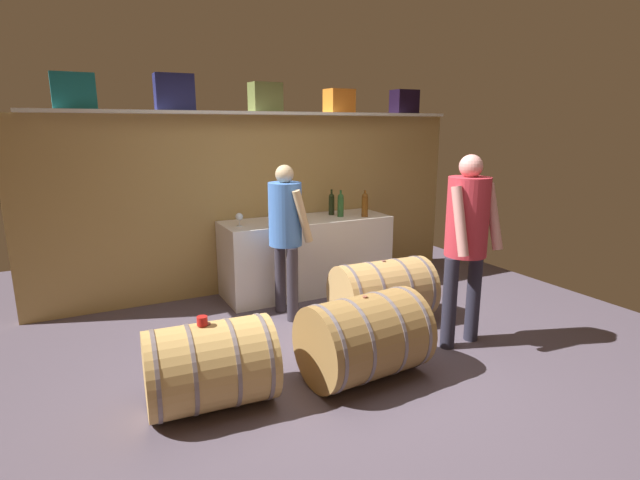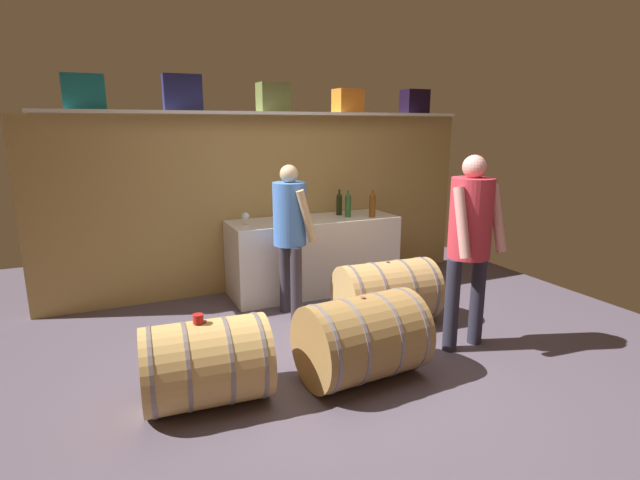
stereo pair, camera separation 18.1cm
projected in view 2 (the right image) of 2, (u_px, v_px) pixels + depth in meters
ground_plane at (330, 337)px, 4.55m from camera, size 6.38×7.64×0.02m
back_wall_panel at (270, 203)px, 5.79m from camera, size 5.18×0.10×2.03m
high_shelf_board at (272, 113)px, 5.43m from camera, size 4.76×0.40×0.03m
toolcase_teal at (83, 92)px, 4.63m from camera, size 0.38×0.26×0.32m
toolcase_navy at (182, 93)px, 4.99m from camera, size 0.39×0.23×0.36m
toolcase_olive at (273, 97)px, 5.39m from camera, size 0.34×0.23×0.31m
toolcase_orange at (348, 101)px, 5.77m from camera, size 0.33×0.25×0.27m
toolcase_black at (415, 102)px, 6.15m from camera, size 0.32×0.25×0.29m
work_cabinet at (314, 255)px, 5.74m from camera, size 1.97×0.67×0.87m
wine_bottle_dark at (339, 204)px, 5.84m from camera, size 0.07×0.07×0.31m
wine_bottle_green at (348, 205)px, 5.72m from camera, size 0.07×0.07×0.32m
wine_bottle_amber at (372, 205)px, 5.71m from camera, size 0.08×0.08×0.31m
wine_glass at (245, 216)px, 5.24m from camera, size 0.08×0.08×0.14m
wine_barrel_near at (206, 363)px, 3.40m from camera, size 0.90×0.67×0.62m
wine_barrel_far at (387, 293)px, 4.80m from camera, size 0.98×0.67×0.64m
wine_barrel_flank at (362, 338)px, 3.74m from camera, size 0.96×0.72×0.67m
tasting_cup at (198, 319)px, 3.30m from camera, size 0.07×0.07×0.06m
winemaker_pouring at (290, 225)px, 4.85m from camera, size 0.38×0.47×1.55m
visitor_tasting at (470, 233)px, 4.12m from camera, size 0.51×0.41×1.69m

